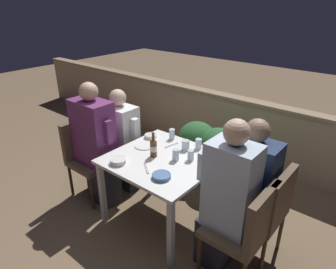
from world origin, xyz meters
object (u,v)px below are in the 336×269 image
at_px(person_white_polo, 123,140).
at_px(chair_right_near, 247,227).
at_px(chair_left_far, 112,140).
at_px(potted_plant, 130,122).
at_px(chair_right_far, 267,207).
at_px(person_blue_shirt, 226,199).
at_px(person_navy_jumper, 246,187).
at_px(chair_left_near, 87,151).
at_px(person_purple_stripe, 96,145).
at_px(beer_bottle, 153,147).

height_order(person_white_polo, chair_right_near, person_white_polo).
relative_size(chair_left_far, potted_plant, 1.28).
bearing_deg(potted_plant, chair_right_far, -16.71).
bearing_deg(person_blue_shirt, chair_left_far, 169.22).
distance_m(person_navy_jumper, potted_plant, 2.32).
distance_m(chair_left_near, person_purple_stripe, 0.24).
bearing_deg(chair_right_near, chair_left_far, 170.29).
bearing_deg(potted_plant, person_blue_shirt, -25.48).
xyz_separation_m(person_blue_shirt, person_navy_jumper, (0.02, 0.32, -0.05)).
bearing_deg(person_white_polo, person_navy_jumper, -0.48).
relative_size(chair_right_near, person_blue_shirt, 0.65).
bearing_deg(beer_bottle, chair_right_near, -6.10).
height_order(chair_right_far, person_navy_jumper, person_navy_jumper).
distance_m(chair_right_near, person_navy_jumper, 0.38).
distance_m(chair_right_near, chair_right_far, 0.32).
bearing_deg(person_navy_jumper, chair_right_near, -60.43).
distance_m(person_white_polo, person_navy_jumper, 1.56).
height_order(chair_right_near, potted_plant, chair_right_near).
bearing_deg(chair_left_far, person_navy_jumper, -0.42).
xyz_separation_m(person_purple_stripe, potted_plant, (-0.64, 1.08, -0.25)).
height_order(person_purple_stripe, chair_left_far, person_purple_stripe).
xyz_separation_m(chair_left_near, person_navy_jumper, (1.75, 0.36, 0.11)).
distance_m(chair_left_far, potted_plant, 0.84).
bearing_deg(person_purple_stripe, chair_right_far, 11.56).
distance_m(person_purple_stripe, person_blue_shirt, 1.54).
xyz_separation_m(person_white_polo, chair_right_near, (1.74, -0.33, -0.07)).
bearing_deg(chair_left_near, person_navy_jumper, 11.58).
relative_size(chair_left_near, person_blue_shirt, 0.65).
distance_m(chair_left_far, person_navy_jumper, 1.77).
bearing_deg(person_blue_shirt, person_navy_jumper, 87.18).
height_order(chair_right_far, beer_bottle, beer_bottle).
xyz_separation_m(chair_left_far, person_white_polo, (0.20, -0.00, 0.07)).
bearing_deg(beer_bottle, person_purple_stripe, -167.52).
bearing_deg(person_blue_shirt, beer_bottle, 172.50).
relative_size(chair_right_near, beer_bottle, 3.53).
bearing_deg(chair_left_far, beer_bottle, -13.86).
height_order(chair_left_far, person_navy_jumper, person_navy_jumper).
height_order(person_white_polo, beer_bottle, person_white_polo).
bearing_deg(chair_left_near, person_blue_shirt, 1.30).
distance_m(person_purple_stripe, beer_bottle, 0.72).
xyz_separation_m(chair_left_near, potted_plant, (-0.44, 1.08, -0.11)).
height_order(person_purple_stripe, person_blue_shirt, person_blue_shirt).
xyz_separation_m(person_white_polo, potted_plant, (-0.64, 0.71, -0.17)).
xyz_separation_m(chair_left_far, potted_plant, (-0.43, 0.71, -0.11)).
height_order(chair_left_near, beer_bottle, beer_bottle).
height_order(chair_right_far, potted_plant, chair_right_far).
bearing_deg(person_purple_stripe, chair_right_near, 1.30).
height_order(chair_right_near, person_navy_jumper, person_navy_jumper).
distance_m(person_purple_stripe, potted_plant, 1.28).
height_order(person_white_polo, person_navy_jumper, person_navy_jumper).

